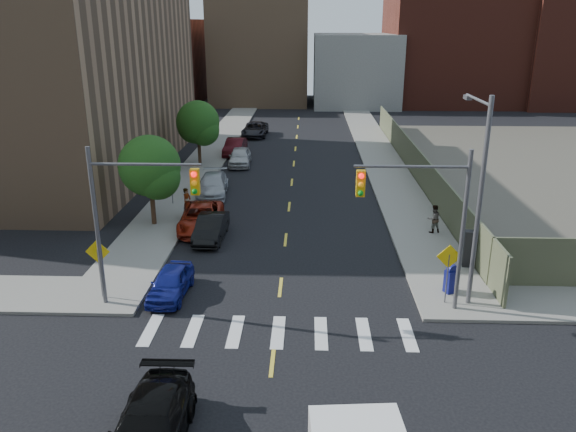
# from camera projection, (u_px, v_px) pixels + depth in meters

# --- Properties ---
(ground) EXTENTS (160.00, 160.00, 0.00)m
(ground) POSITION_uv_depth(u_px,v_px,m) (269.00, 396.00, 18.46)
(ground) COLOR black
(ground) RESTS_ON ground
(sidewalk_nw) EXTENTS (3.50, 73.00, 0.15)m
(sidewalk_nw) POSITION_uv_depth(u_px,v_px,m) (221.00, 140.00, 57.88)
(sidewalk_nw) COLOR gray
(sidewalk_nw) RESTS_ON ground
(sidewalk_ne) EXTENTS (3.50, 73.00, 0.15)m
(sidewalk_ne) POSITION_uv_depth(u_px,v_px,m) (372.00, 141.00, 57.35)
(sidewalk_ne) COLOR gray
(sidewalk_ne) RESTS_ON ground
(fence_north) EXTENTS (0.12, 44.00, 2.50)m
(fence_north) POSITION_uv_depth(u_px,v_px,m) (414.00, 161.00, 44.16)
(fence_north) COLOR #595F42
(fence_north) RESTS_ON ground
(building_nw) EXTENTS (22.00, 30.00, 16.00)m
(building_nw) POSITION_uv_depth(u_px,v_px,m) (19.00, 70.00, 44.90)
(building_nw) COLOR #8C6B4C
(building_nw) RESTS_ON ground
(bg_bldg_west) EXTENTS (14.00, 18.00, 12.00)m
(bg_bldg_west) POSITION_uv_depth(u_px,v_px,m) (153.00, 62.00, 83.32)
(bg_bldg_west) COLOR #592319
(bg_bldg_west) RESTS_ON ground
(bg_bldg_midwest) EXTENTS (14.00, 16.00, 15.00)m
(bg_bldg_midwest) POSITION_uv_depth(u_px,v_px,m) (261.00, 51.00, 84.18)
(bg_bldg_midwest) COLOR #8C6B4C
(bg_bldg_midwest) RESTS_ON ground
(bg_bldg_center) EXTENTS (12.00, 16.00, 10.00)m
(bg_bldg_center) POSITION_uv_depth(u_px,v_px,m) (355.00, 69.00, 82.64)
(bg_bldg_center) COLOR gray
(bg_bldg_center) RESTS_ON ground
(bg_bldg_east) EXTENTS (18.00, 18.00, 16.00)m
(bg_bldg_east) POSITION_uv_depth(u_px,v_px,m) (449.00, 48.00, 83.08)
(bg_bldg_east) COLOR #592319
(bg_bldg_east) RESTS_ON ground
(bg_bldg_fareast) EXTENTS (14.00, 16.00, 18.00)m
(bg_bldg_fareast) POSITION_uv_depth(u_px,v_px,m) (566.00, 41.00, 80.32)
(bg_bldg_fareast) COLOR #592319
(bg_bldg_fareast) RESTS_ON ground
(signal_nw) EXTENTS (4.59, 0.30, 7.00)m
(signal_nw) POSITION_uv_depth(u_px,v_px,m) (131.00, 207.00, 22.84)
(signal_nw) COLOR #59595E
(signal_nw) RESTS_ON ground
(signal_ne) EXTENTS (4.59, 0.30, 7.00)m
(signal_ne) POSITION_uv_depth(u_px,v_px,m) (427.00, 210.00, 22.44)
(signal_ne) COLOR #59595E
(signal_ne) RESTS_ON ground
(streetlight_ne) EXTENTS (0.25, 3.70, 9.00)m
(streetlight_ne) POSITION_uv_depth(u_px,v_px,m) (478.00, 188.00, 22.98)
(streetlight_ne) COLOR #59595E
(streetlight_ne) RESTS_ON ground
(warn_sign_nw) EXTENTS (1.06, 0.06, 2.83)m
(warn_sign_nw) POSITION_uv_depth(u_px,v_px,m) (98.00, 258.00, 24.20)
(warn_sign_nw) COLOR #59595E
(warn_sign_nw) RESTS_ON ground
(warn_sign_ne) EXTENTS (1.06, 0.06, 2.83)m
(warn_sign_ne) POSITION_uv_depth(u_px,v_px,m) (449.00, 263.00, 23.70)
(warn_sign_ne) COLOR #59595E
(warn_sign_ne) RESTS_ON ground
(warn_sign_midwest) EXTENTS (1.06, 0.06, 2.83)m
(warn_sign_midwest) POSITION_uv_depth(u_px,v_px,m) (171.00, 177.00, 36.95)
(warn_sign_midwest) COLOR #59595E
(warn_sign_midwest) RESTS_ON ground
(tree_west_near) EXTENTS (3.66, 3.64, 5.52)m
(tree_west_near) POSITION_uv_depth(u_px,v_px,m) (150.00, 170.00, 32.74)
(tree_west_near) COLOR #332114
(tree_west_near) RESTS_ON ground
(tree_west_far) EXTENTS (3.66, 3.64, 5.52)m
(tree_west_far) POSITION_uv_depth(u_px,v_px,m) (198.00, 125.00, 46.90)
(tree_west_far) COLOR #332114
(tree_west_far) RESTS_ON ground
(parked_car_blue) EXTENTS (1.67, 3.81, 1.28)m
(parked_car_blue) POSITION_uv_depth(u_px,v_px,m) (171.00, 283.00, 25.02)
(parked_car_blue) COLOR navy
(parked_car_blue) RESTS_ON ground
(parked_car_black) EXTENTS (1.56, 4.23, 1.39)m
(parked_car_black) POSITION_uv_depth(u_px,v_px,m) (211.00, 228.00, 31.53)
(parked_car_black) COLOR black
(parked_car_black) RESTS_ON ground
(parked_car_red) EXTENTS (2.89, 5.49, 1.47)m
(parked_car_red) POSITION_uv_depth(u_px,v_px,m) (201.00, 218.00, 33.03)
(parked_car_red) COLOR maroon
(parked_car_red) RESTS_ON ground
(parked_car_silver) EXTENTS (2.37, 5.16, 1.46)m
(parked_car_silver) POSITION_uv_depth(u_px,v_px,m) (213.00, 185.00, 39.62)
(parked_car_silver) COLOR #A9ACB1
(parked_car_silver) RESTS_ON ground
(parked_car_white) EXTENTS (1.97, 4.52, 1.52)m
(parked_car_white) POSITION_uv_depth(u_px,v_px,m) (240.00, 157.00, 47.87)
(parked_car_white) COLOR #B9B9B9
(parked_car_white) RESTS_ON ground
(parked_car_maroon) EXTENTS (1.87, 4.67, 1.51)m
(parked_car_maroon) POSITION_uv_depth(u_px,v_px,m) (235.00, 147.00, 51.59)
(parked_car_maroon) COLOR #400C11
(parked_car_maroon) RESTS_ON ground
(parked_car_grey) EXTENTS (2.62, 5.43, 1.49)m
(parked_car_grey) POSITION_uv_depth(u_px,v_px,m) (255.00, 129.00, 60.12)
(parked_car_grey) COLOR black
(parked_car_grey) RESTS_ON ground
(black_sedan) EXTENTS (2.06, 5.03, 1.46)m
(black_sedan) POSITION_uv_depth(u_px,v_px,m) (150.00, 429.00, 15.88)
(black_sedan) COLOR black
(black_sedan) RESTS_ON ground
(mailbox) EXTENTS (0.67, 0.61, 1.34)m
(mailbox) POSITION_uv_depth(u_px,v_px,m) (451.00, 279.00, 25.01)
(mailbox) COLOR navy
(mailbox) RESTS_ON sidewalk_ne
(payphone) EXTENTS (0.60, 0.52, 1.85)m
(payphone) POSITION_uv_depth(u_px,v_px,m) (469.00, 249.00, 27.62)
(payphone) COLOR black
(payphone) RESTS_ON sidewalk_ne
(pedestrian_west) EXTENTS (0.65, 0.76, 1.76)m
(pedestrian_west) POSITION_uv_depth(u_px,v_px,m) (187.00, 202.00, 34.96)
(pedestrian_west) COLOR gray
(pedestrian_west) RESTS_ON sidewalk_nw
(pedestrian_east) EXTENTS (0.95, 0.83, 1.64)m
(pedestrian_east) POSITION_uv_depth(u_px,v_px,m) (434.00, 219.00, 32.12)
(pedestrian_east) COLOR gray
(pedestrian_east) RESTS_ON sidewalk_ne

